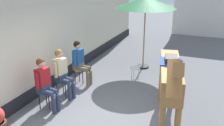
{
  "coord_description": "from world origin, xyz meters",
  "views": [
    {
      "loc": [
        2.04,
        -4.76,
        3.39
      ],
      "look_at": [
        -0.4,
        1.2,
        1.05
      ],
      "focal_mm": 40.72,
      "sensor_mm": 36.0,
      "label": 1
    }
  ],
  "objects_px": {
    "seated_visitor_near": "(45,82)",
    "cafe_parasol": "(146,3)",
    "seated_visitor_middle": "(62,71)",
    "saddled_horse_center": "(170,77)",
    "spare_stool_white": "(135,69)",
    "seated_visitor_far": "(80,60)"
  },
  "relations": [
    {
      "from": "seated_visitor_near",
      "to": "cafe_parasol",
      "type": "relative_size",
      "value": 0.54
    },
    {
      "from": "seated_visitor_middle",
      "to": "cafe_parasol",
      "type": "bearing_deg",
      "value": 64.82
    },
    {
      "from": "seated_visitor_middle",
      "to": "saddled_horse_center",
      "type": "xyz_separation_m",
      "value": [
        2.99,
        -0.19,
        0.38
      ]
    },
    {
      "from": "seated_visitor_near",
      "to": "saddled_horse_center",
      "type": "distance_m",
      "value": 3.08
    },
    {
      "from": "seated_visitor_near",
      "to": "spare_stool_white",
      "type": "distance_m",
      "value": 3.05
    },
    {
      "from": "seated_visitor_far",
      "to": "saddled_horse_center",
      "type": "distance_m",
      "value": 3.21
    },
    {
      "from": "seated_visitor_far",
      "to": "spare_stool_white",
      "type": "xyz_separation_m",
      "value": [
        1.53,
        0.84,
        -0.38
      ]
    },
    {
      "from": "seated_visitor_middle",
      "to": "saddled_horse_center",
      "type": "height_order",
      "value": "saddled_horse_center"
    },
    {
      "from": "seated_visitor_near",
      "to": "saddled_horse_center",
      "type": "height_order",
      "value": "saddled_horse_center"
    },
    {
      "from": "seated_visitor_near",
      "to": "seated_visitor_far",
      "type": "bearing_deg",
      "value": 89.13
    },
    {
      "from": "cafe_parasol",
      "to": "seated_visitor_far",
      "type": "bearing_deg",
      "value": -123.98
    },
    {
      "from": "seated_visitor_far",
      "to": "seated_visitor_near",
      "type": "bearing_deg",
      "value": -90.87
    },
    {
      "from": "cafe_parasol",
      "to": "spare_stool_white",
      "type": "xyz_separation_m",
      "value": [
        0.08,
        -1.3,
        -1.96
      ]
    },
    {
      "from": "spare_stool_white",
      "to": "seated_visitor_middle",
      "type": "bearing_deg",
      "value": -130.49
    },
    {
      "from": "seated_visitor_middle",
      "to": "saddled_horse_center",
      "type": "distance_m",
      "value": 3.02
    },
    {
      "from": "saddled_horse_center",
      "to": "cafe_parasol",
      "type": "bearing_deg",
      "value": 114.76
    },
    {
      "from": "seated_visitor_near",
      "to": "spare_stool_white",
      "type": "bearing_deg",
      "value": 59.09
    },
    {
      "from": "saddled_horse_center",
      "to": "cafe_parasol",
      "type": "relative_size",
      "value": 1.15
    },
    {
      "from": "spare_stool_white",
      "to": "seated_visitor_far",
      "type": "bearing_deg",
      "value": -151.21
    },
    {
      "from": "seated_visitor_far",
      "to": "cafe_parasol",
      "type": "relative_size",
      "value": 0.54
    },
    {
      "from": "seated_visitor_near",
      "to": "saddled_horse_center",
      "type": "xyz_separation_m",
      "value": [
        3.0,
        0.59,
        0.38
      ]
    },
    {
      "from": "seated_visitor_far",
      "to": "spare_stool_white",
      "type": "distance_m",
      "value": 1.78
    }
  ]
}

